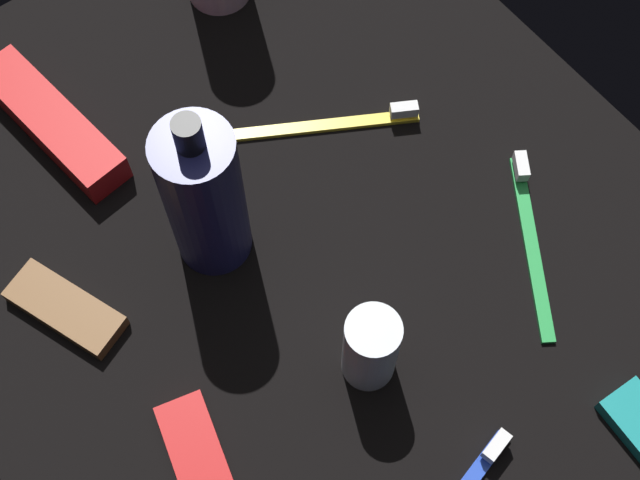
{
  "coord_description": "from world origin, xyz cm",
  "views": [
    {
      "loc": [
        25.27,
        -19.22,
        70.47
      ],
      "look_at": [
        0.0,
        0.0,
        3.0
      ],
      "focal_mm": 48.96,
      "sensor_mm": 36.0,
      "label": 1
    }
  ],
  "objects_px": {
    "deodorant_stick": "(371,348)",
    "toothbrush_green": "(530,233)",
    "lotion_bottle": "(204,197)",
    "toothbrush_yellow": "(337,122)",
    "toothpaste_box_red": "(52,123)",
    "snack_bar_red": "(199,461)",
    "snack_bar_brown": "(66,309)"
  },
  "relations": [
    {
      "from": "lotion_bottle",
      "to": "toothpaste_box_red",
      "type": "bearing_deg",
      "value": -163.65
    },
    {
      "from": "deodorant_stick",
      "to": "toothpaste_box_red",
      "type": "distance_m",
      "value": 0.37
    },
    {
      "from": "snack_bar_red",
      "to": "snack_bar_brown",
      "type": "height_order",
      "value": "same"
    },
    {
      "from": "toothbrush_green",
      "to": "lotion_bottle",
      "type": "bearing_deg",
      "value": -126.07
    },
    {
      "from": "toothbrush_yellow",
      "to": "snack_bar_red",
      "type": "distance_m",
      "value": 0.34
    },
    {
      "from": "snack_bar_red",
      "to": "toothbrush_green",
      "type": "bearing_deg",
      "value": 102.55
    },
    {
      "from": "toothbrush_green",
      "to": "snack_bar_brown",
      "type": "height_order",
      "value": "toothbrush_green"
    },
    {
      "from": "lotion_bottle",
      "to": "toothbrush_yellow",
      "type": "distance_m",
      "value": 0.18
    },
    {
      "from": "deodorant_stick",
      "to": "snack_bar_red",
      "type": "xyz_separation_m",
      "value": [
        -0.02,
        -0.16,
        -0.04
      ]
    },
    {
      "from": "snack_bar_brown",
      "to": "lotion_bottle",
      "type": "bearing_deg",
      "value": 59.95
    },
    {
      "from": "lotion_bottle",
      "to": "snack_bar_brown",
      "type": "distance_m",
      "value": 0.16
    },
    {
      "from": "lotion_bottle",
      "to": "toothbrush_yellow",
      "type": "height_order",
      "value": "lotion_bottle"
    },
    {
      "from": "toothpaste_box_red",
      "to": "snack_bar_red",
      "type": "xyz_separation_m",
      "value": [
        0.34,
        -0.06,
        -0.01
      ]
    },
    {
      "from": "deodorant_stick",
      "to": "toothbrush_green",
      "type": "distance_m",
      "value": 0.19
    },
    {
      "from": "toothpaste_box_red",
      "to": "snack_bar_red",
      "type": "bearing_deg",
      "value": -17.79
    },
    {
      "from": "toothpaste_box_red",
      "to": "toothbrush_yellow",
      "type": "bearing_deg",
      "value": 47.22
    },
    {
      "from": "lotion_bottle",
      "to": "toothbrush_yellow",
      "type": "xyz_separation_m",
      "value": [
        -0.03,
        0.16,
        -0.08
      ]
    },
    {
      "from": "lotion_bottle",
      "to": "snack_bar_red",
      "type": "relative_size",
      "value": 1.86
    },
    {
      "from": "deodorant_stick",
      "to": "snack_bar_brown",
      "type": "distance_m",
      "value": 0.26
    },
    {
      "from": "deodorant_stick",
      "to": "toothpaste_box_red",
      "type": "xyz_separation_m",
      "value": [
        -0.36,
        -0.09,
        -0.03
      ]
    },
    {
      "from": "snack_bar_brown",
      "to": "snack_bar_red",
      "type": "bearing_deg",
      "value": -14.74
    },
    {
      "from": "toothbrush_yellow",
      "to": "snack_bar_brown",
      "type": "distance_m",
      "value": 0.3
    },
    {
      "from": "snack_bar_brown",
      "to": "toothbrush_yellow",
      "type": "bearing_deg",
      "value": 70.78
    },
    {
      "from": "toothbrush_green",
      "to": "snack_bar_brown",
      "type": "bearing_deg",
      "value": -117.14
    },
    {
      "from": "toothbrush_green",
      "to": "toothbrush_yellow",
      "type": "bearing_deg",
      "value": -161.48
    },
    {
      "from": "lotion_bottle",
      "to": "snack_bar_red",
      "type": "distance_m",
      "value": 0.21
    },
    {
      "from": "lotion_bottle",
      "to": "toothbrush_yellow",
      "type": "bearing_deg",
      "value": 101.01
    },
    {
      "from": "snack_bar_red",
      "to": "snack_bar_brown",
      "type": "distance_m",
      "value": 0.18
    },
    {
      "from": "toothbrush_green",
      "to": "snack_bar_red",
      "type": "xyz_separation_m",
      "value": [
        -0.01,
        -0.35,
        0.0
      ]
    },
    {
      "from": "deodorant_stick",
      "to": "toothbrush_green",
      "type": "xyz_separation_m",
      "value": [
        -0.01,
        0.19,
        -0.04
      ]
    },
    {
      "from": "toothpaste_box_red",
      "to": "toothbrush_green",
      "type": "bearing_deg",
      "value": 31.66
    },
    {
      "from": "toothpaste_box_red",
      "to": "snack_bar_red",
      "type": "distance_m",
      "value": 0.35
    }
  ]
}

